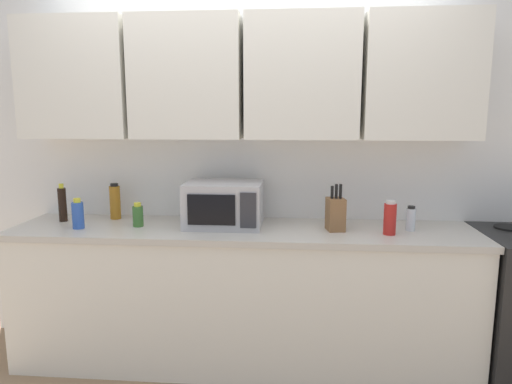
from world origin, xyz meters
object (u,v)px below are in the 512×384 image
Objects in this scene: bottle_red_sauce at (390,218)px; bottle_clear_tall at (411,219)px; bottle_blue_cleaner at (78,215)px; knife_block at (336,214)px; bottle_amber_vinegar at (115,202)px; bottle_green_oil at (138,215)px; bottle_soy_dark at (62,204)px; microwave at (224,204)px.

bottle_red_sauce reaches higher than bottle_clear_tall.
knife_block is at bearing 3.18° from bottle_blue_cleaner.
bottle_red_sauce is 1.80m from bottle_amber_vinegar.
bottle_green_oil is 0.56m from bottle_soy_dark.
microwave is 0.78m from bottle_amber_vinegar.
bottle_green_oil is at bearing -10.03° from bottle_soy_dark.
microwave is 1.02m from bottle_red_sauce.
bottle_clear_tall is at bearing -1.50° from bottle_soy_dark.
bottle_blue_cleaner is 0.26m from bottle_soy_dark.
bottle_soy_dark reaches higher than bottle_green_oil.
bottle_red_sauce is (0.31, -0.07, -0.01)m from knife_block.
microwave is at bearing -9.84° from bottle_amber_vinegar.
bottle_red_sauce reaches higher than bottle_green_oil.
knife_block is 1.48m from bottle_amber_vinegar.
bottle_green_oil is 0.63× the size of bottle_amber_vinegar.
bottle_red_sauce is at bearing -2.41° from bottle_green_oil.
microwave is at bearing -1.57° from bottle_soy_dark.
bottle_soy_dark is (-0.54, 0.10, 0.05)m from bottle_green_oil.
bottle_soy_dark is (-2.09, 0.16, 0.02)m from bottle_red_sauce.
microwave reaches higher than bottle_green_oil.
bottle_amber_vinegar is 1.59× the size of bottle_clear_tall.
bottle_clear_tall is at bearing -1.43° from microwave.
knife_block is 1.51× the size of bottle_blue_cleaner.
microwave reaches higher than bottle_amber_vinegar.
knife_block is 1.14× the size of bottle_soy_dark.
bottle_blue_cleaner is 0.31m from bottle_amber_vinegar.
knife_block is at bearing 167.15° from bottle_red_sauce.
bottle_clear_tall is at bearing -4.82° from bottle_amber_vinegar.
bottle_soy_dark reaches higher than bottle_blue_cleaner.
bottle_red_sauce is at bearing -144.87° from bottle_clear_tall.
knife_block reaches higher than bottle_red_sauce.
bottle_amber_vinegar is (-0.77, 0.13, -0.02)m from microwave.
bottle_blue_cleaner is at bearing -179.48° from bottle_red_sauce.
knife_block reaches higher than bottle_blue_cleaner.
knife_block is at bearing 0.28° from bottle_green_oil.
bottle_blue_cleaner reaches higher than bottle_green_oil.
bottle_clear_tall is (0.15, 0.10, -0.02)m from bottle_red_sauce.
bottle_green_oil is at bearing 13.10° from bottle_blue_cleaner.
knife_block is at bearing -176.04° from bottle_clear_tall.
bottle_soy_dark reaches higher than bottle_amber_vinegar.
bottle_green_oil is at bearing -172.99° from microwave.
knife_block is at bearing -7.53° from bottle_amber_vinegar.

